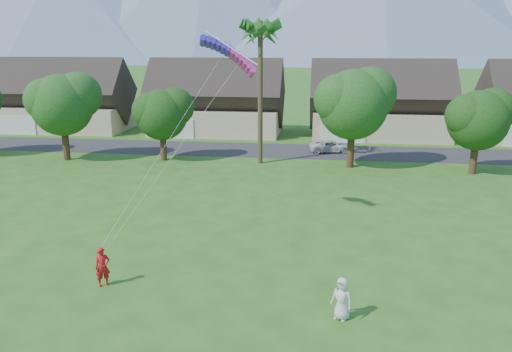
% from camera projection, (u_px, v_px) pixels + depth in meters
% --- Properties ---
extents(ground, '(500.00, 500.00, 0.00)m').
position_uv_depth(ground, '(220.00, 352.00, 17.70)').
color(ground, '#2D6019').
rests_on(ground, ground).
extents(street, '(90.00, 7.00, 0.01)m').
position_uv_depth(street, '(286.00, 151.00, 50.26)').
color(street, '#2D2D30').
rests_on(street, ground).
extents(kite_flyer, '(0.80, 0.74, 1.83)m').
position_uv_depth(kite_flyer, '(103.00, 267.00, 22.28)').
color(kite_flyer, red).
rests_on(kite_flyer, ground).
extents(watcher, '(1.02, 0.90, 1.76)m').
position_uv_depth(watcher, '(342.00, 299.00, 19.61)').
color(watcher, silver).
rests_on(watcher, ground).
extents(parked_car, '(4.45, 2.52, 1.17)m').
position_uv_depth(parked_car, '(331.00, 146.00, 49.56)').
color(parked_car, silver).
rests_on(parked_car, ground).
extents(mountain_ridge, '(540.00, 240.00, 70.00)m').
position_uv_depth(mountain_ridge, '(337.00, 5.00, 257.77)').
color(mountain_ridge, slate).
rests_on(mountain_ridge, ground).
extents(houses_row, '(72.75, 8.19, 8.86)m').
position_uv_depth(houses_row, '(296.00, 106.00, 57.91)').
color(houses_row, beige).
rests_on(houses_row, ground).
extents(tree_row, '(62.27, 6.67, 8.45)m').
position_uv_depth(tree_row, '(269.00, 110.00, 43.30)').
color(tree_row, '#47301C').
rests_on(tree_row, ground).
extents(fan_palm, '(3.00, 3.00, 13.80)m').
position_uv_depth(fan_palm, '(260.00, 27.00, 42.16)').
color(fan_palm, '#4C3D26').
rests_on(fan_palm, ground).
extents(parafoil_kite, '(3.45, 1.09, 0.50)m').
position_uv_depth(parafoil_kite, '(230.00, 52.00, 27.07)').
color(parafoil_kite, '#441CD3').
rests_on(parafoil_kite, ground).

